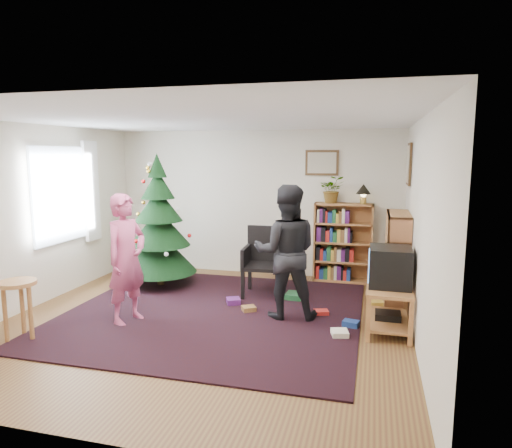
% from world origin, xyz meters
% --- Properties ---
extents(floor, '(5.00, 5.00, 0.00)m').
position_xyz_m(floor, '(0.00, 0.00, 0.00)').
color(floor, brown).
rests_on(floor, ground).
extents(ceiling, '(5.00, 5.00, 0.00)m').
position_xyz_m(ceiling, '(0.00, 0.00, 2.50)').
color(ceiling, white).
rests_on(ceiling, wall_back).
extents(wall_back, '(5.00, 0.02, 2.50)m').
position_xyz_m(wall_back, '(0.00, 2.50, 1.25)').
color(wall_back, silver).
rests_on(wall_back, floor).
extents(wall_front, '(5.00, 0.02, 2.50)m').
position_xyz_m(wall_front, '(0.00, -2.50, 1.25)').
color(wall_front, silver).
rests_on(wall_front, floor).
extents(wall_left, '(0.02, 5.00, 2.50)m').
position_xyz_m(wall_left, '(-2.50, 0.00, 1.25)').
color(wall_left, silver).
rests_on(wall_left, floor).
extents(wall_right, '(0.02, 5.00, 2.50)m').
position_xyz_m(wall_right, '(2.50, 0.00, 1.25)').
color(wall_right, silver).
rests_on(wall_right, floor).
extents(rug, '(3.80, 3.60, 0.02)m').
position_xyz_m(rug, '(0.00, 0.30, 0.01)').
color(rug, black).
rests_on(rug, floor).
extents(window_pane, '(0.04, 1.20, 1.40)m').
position_xyz_m(window_pane, '(-2.47, 0.60, 1.50)').
color(window_pane, silver).
rests_on(window_pane, wall_left).
extents(curtain, '(0.06, 0.35, 1.60)m').
position_xyz_m(curtain, '(-2.43, 1.30, 1.50)').
color(curtain, white).
rests_on(curtain, wall_left).
extents(picture_back, '(0.55, 0.03, 0.42)m').
position_xyz_m(picture_back, '(1.15, 2.48, 1.95)').
color(picture_back, '#4C3319').
rests_on(picture_back, wall_back).
extents(picture_right, '(0.03, 0.50, 0.60)m').
position_xyz_m(picture_right, '(2.48, 1.75, 1.95)').
color(picture_right, '#4C3319').
rests_on(picture_right, wall_right).
extents(christmas_tree, '(1.16, 1.16, 2.11)m').
position_xyz_m(christmas_tree, '(-1.27, 1.33, 0.88)').
color(christmas_tree, '#3F2816').
rests_on(christmas_tree, rug).
extents(bookshelf_back, '(0.95, 0.30, 1.30)m').
position_xyz_m(bookshelf_back, '(1.54, 2.34, 0.66)').
color(bookshelf_back, '#9D5E38').
rests_on(bookshelf_back, floor).
extents(bookshelf_right, '(0.30, 0.95, 1.30)m').
position_xyz_m(bookshelf_right, '(2.34, 1.26, 0.66)').
color(bookshelf_right, '#9D5E38').
rests_on(bookshelf_right, floor).
extents(tv_stand, '(0.51, 0.92, 0.55)m').
position_xyz_m(tv_stand, '(2.22, 0.30, 0.33)').
color(tv_stand, '#9D5E38').
rests_on(tv_stand, floor).
extents(crt_tv, '(0.49, 0.53, 0.46)m').
position_xyz_m(crt_tv, '(2.22, 0.30, 0.78)').
color(crt_tv, black).
rests_on(crt_tv, tv_stand).
extents(armchair, '(0.59, 0.59, 1.02)m').
position_xyz_m(armchair, '(0.46, 1.31, 0.55)').
color(armchair, black).
rests_on(armchair, rug).
extents(stool, '(0.41, 0.41, 0.69)m').
position_xyz_m(stool, '(-1.84, -1.05, 0.53)').
color(stool, '#9D5E38').
rests_on(stool, floor).
extents(person_standing, '(0.54, 0.68, 1.62)m').
position_xyz_m(person_standing, '(-0.93, -0.24, 0.81)').
color(person_standing, '#BC4B78').
rests_on(person_standing, rug).
extents(person_by_chair, '(0.94, 0.79, 1.72)m').
position_xyz_m(person_by_chair, '(0.95, 0.42, 0.86)').
color(person_by_chair, black).
rests_on(person_by_chair, rug).
extents(potted_plant, '(0.46, 0.41, 0.44)m').
position_xyz_m(potted_plant, '(1.34, 2.34, 1.52)').
color(potted_plant, gray).
rests_on(potted_plant, bookshelf_back).
extents(table_lamp, '(0.24, 0.24, 0.32)m').
position_xyz_m(table_lamp, '(1.84, 2.34, 1.51)').
color(table_lamp, '#A57F33').
rests_on(table_lamp, bookshelf_back).
extents(floor_clutter, '(2.14, 1.43, 0.08)m').
position_xyz_m(floor_clutter, '(1.21, 0.60, 0.04)').
color(floor_clutter, '#A51E19').
rests_on(floor_clutter, rug).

